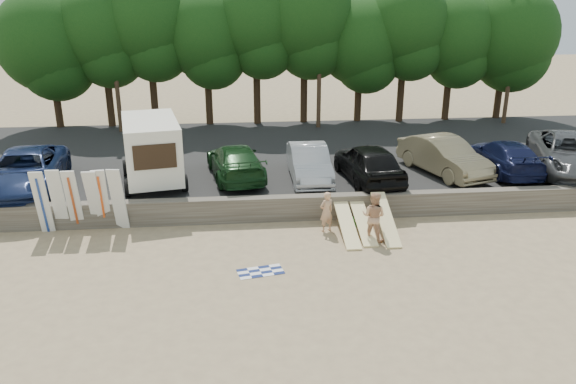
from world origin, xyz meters
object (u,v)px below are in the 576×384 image
(car_1, at_px, (235,162))
(beachgoer_a, at_px, (326,212))
(car_0, at_px, (25,171))
(car_4, at_px, (444,156))
(beachgoer_b, at_px, (374,216))
(car_5, at_px, (504,156))
(car_2, at_px, (309,163))
(car_6, at_px, (570,154))
(box_trailer, at_px, (152,148))
(cooler, at_px, (357,222))
(car_3, at_px, (369,163))

(car_1, bearing_deg, beachgoer_a, 116.32)
(car_0, relative_size, car_1, 1.16)
(car_4, height_order, beachgoer_b, car_4)
(car_5, height_order, beachgoer_b, car_5)
(car_2, relative_size, car_6, 0.73)
(car_6, bearing_deg, car_1, -164.49)
(box_trailer, bearing_deg, cooler, -36.37)
(box_trailer, distance_m, car_3, 9.50)
(beachgoer_b, bearing_deg, car_2, -37.71)
(cooler, bearing_deg, beachgoer_b, -68.31)
(car_1, height_order, beachgoer_a, car_1)
(car_0, relative_size, cooler, 15.98)
(car_1, relative_size, car_3, 1.03)
(box_trailer, distance_m, car_2, 6.92)
(car_6, relative_size, beachgoer_b, 3.46)
(car_0, height_order, cooler, car_0)
(box_trailer, distance_m, beachgoer_a, 8.35)
(car_1, xyz_separation_m, beachgoer_a, (3.40, -4.75, -0.66))
(car_4, xyz_separation_m, beachgoer_a, (-6.18, -4.46, -0.74))
(car_5, distance_m, cooler, 8.87)
(cooler, bearing_deg, car_1, 145.99)
(car_0, relative_size, car_5, 1.18)
(car_5, bearing_deg, car_2, 3.07)
(box_trailer, relative_size, beachgoer_a, 3.01)
(car_1, xyz_separation_m, car_2, (3.27, -0.58, 0.01))
(beachgoer_a, height_order, beachgoer_b, beachgoer_b)
(car_0, bearing_deg, car_5, -4.26)
(car_3, bearing_deg, cooler, 64.30)
(box_trailer, height_order, car_0, box_trailer)
(car_0, relative_size, beachgoer_a, 3.80)
(beachgoer_b, bearing_deg, car_0, 14.07)
(car_1, distance_m, beachgoer_a, 5.88)
(beachgoer_a, bearing_deg, car_6, 173.88)
(car_6, xyz_separation_m, beachgoer_b, (-10.46, -4.99, -0.66))
(car_3, bearing_deg, beachgoer_b, 73.35)
(box_trailer, bearing_deg, beachgoer_a, -42.76)
(car_3, distance_m, car_6, 9.61)
(car_0, relative_size, beachgoer_b, 3.26)
(car_2, height_order, car_5, car_2)
(box_trailer, bearing_deg, car_4, -10.44)
(beachgoer_b, relative_size, cooler, 4.90)
(beachgoer_a, relative_size, cooler, 4.21)
(car_3, relative_size, cooler, 13.41)
(car_4, distance_m, car_5, 2.91)
(car_2, xyz_separation_m, car_3, (2.59, -0.48, 0.09))
(car_2, height_order, beachgoer_a, car_2)
(beachgoer_a, xyz_separation_m, cooler, (1.29, 0.40, -0.64))
(car_2, relative_size, car_5, 0.91)
(box_trailer, bearing_deg, car_5, -10.62)
(box_trailer, distance_m, car_4, 13.19)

